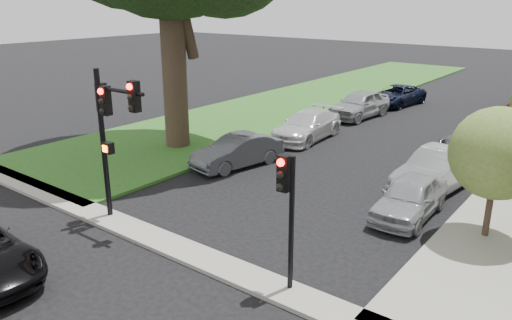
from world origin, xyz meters
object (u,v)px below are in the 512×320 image
Objects in this scene: traffic_signal_secondary at (287,198)px; car_parked_2 at (477,141)px; car_parked_8 at (397,95)px; car_parked_5 at (237,151)px; car_parked_1 at (438,170)px; car_parked_6 at (307,125)px; traffic_signal_main at (109,119)px; small_tree_a at (497,154)px; car_parked_7 at (359,104)px; car_parked_0 at (410,197)px.

traffic_signal_secondary reaches higher than car_parked_2.
car_parked_5 is at bearing -83.57° from car_parked_8.
car_parked_2 is 1.20× the size of car_parked_5.
car_parked_6 is (-7.50, 2.94, -0.05)m from car_parked_1.
traffic_signal_main is 0.98× the size of car_parked_2.
small_tree_a reaches higher than car_parked_2.
car_parked_8 is (-7.27, 8.40, -0.03)m from car_parked_2.
car_parked_1 is at bearing -44.87° from car_parked_7.
traffic_signal_secondary is at bearing -63.37° from car_parked_6.
car_parked_5 is 11.37m from car_parked_7.
traffic_signal_secondary is 19.25m from car_parked_7.
car_parked_0 is 0.96× the size of car_parked_5.
car_parked_5 is 16.20m from car_parked_8.
car_parked_1 is at bearing 128.32° from small_tree_a.
traffic_signal_secondary is 9.17m from car_parked_1.
car_parked_6 is at bearing 101.53° from car_parked_5.
car_parked_7 reaches higher than car_parked_5.
small_tree_a reaches higher than car_parked_8.
traffic_signal_main is 1.02× the size of car_parked_8.
car_parked_5 is 0.84× the size of car_parked_6.
traffic_signal_main is 22.82m from car_parked_8.
car_parked_7 is (-0.06, 11.37, 0.13)m from car_parked_5.
car_parked_1 is at bearing 85.93° from traffic_signal_secondary.
car_parked_8 is at bearing 90.74° from car_parked_7.
car_parked_1 is 5.30m from car_parked_2.
car_parked_0 is (0.73, 6.03, -1.74)m from traffic_signal_secondary.
car_parked_0 is 7.64m from car_parked_5.
car_parked_6 is at bearing 140.29° from car_parked_0.
car_parked_1 is at bearing -54.69° from car_parked_8.
car_parked_1 reaches higher than car_parked_6.
car_parked_6 is at bearing -84.56° from car_parked_7.
car_parked_6 is (0.03, 5.44, 0.03)m from car_parked_5.
car_parked_2 is (7.13, 14.26, -2.64)m from traffic_signal_main.
car_parked_0 is 18.23m from car_parked_8.
car_parked_2 is at bearing 97.49° from car_parked_1.
car_parked_8 is at bearing 120.08° from small_tree_a.
traffic_signal_main is 16.16m from car_parked_2.
car_parked_6 is (-10.00, 6.09, -1.93)m from small_tree_a.
car_parked_7 is 1.00× the size of car_parked_8.
car_parked_8 is at bearing 90.36° from traffic_signal_main.
car_parked_1 is 0.97× the size of car_parked_8.
car_parked_2 is at bearing 63.44° from traffic_signal_main.
traffic_signal_secondary is 0.88× the size of car_parked_0.
car_parked_7 is 4.84m from car_parked_8.
car_parked_8 is (-6.63, 22.70, -1.75)m from traffic_signal_secondary.
car_parked_0 is at bearing -58.81° from car_parked_8.
car_parked_5 is at bearing -128.29° from car_parked_2.
car_parked_1 is (0.64, 9.00, -1.65)m from traffic_signal_secondary.
small_tree_a is at bearing -52.56° from car_parked_8.
traffic_signal_main is 11.74m from car_parked_1.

